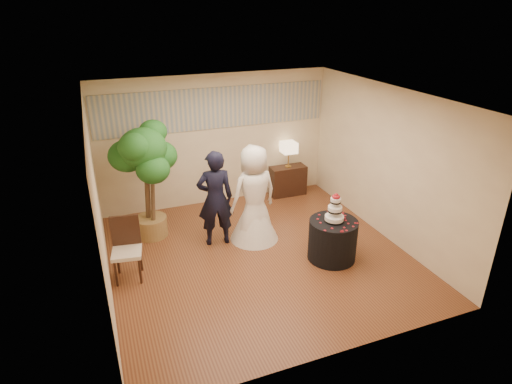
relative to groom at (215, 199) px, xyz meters
name	(u,v)px	position (x,y,z in m)	size (l,w,h in m)	color
floor	(259,256)	(0.56, -0.71, -0.90)	(5.00, 5.00, 0.00)	brown
ceiling	(259,97)	(0.56, -0.71, 1.90)	(5.00, 5.00, 0.00)	white
wall_back	(216,141)	(0.56, 1.79, 0.50)	(5.00, 0.06, 2.80)	beige
wall_front	(340,261)	(0.56, -3.21, 0.50)	(5.00, 0.06, 2.80)	beige
wall_left	(98,207)	(-1.94, -0.71, 0.50)	(0.06, 5.00, 2.80)	beige
wall_right	(386,164)	(3.06, -0.71, 0.50)	(0.06, 5.00, 2.80)	beige
mural_border	(215,108)	(0.56, 1.77, 1.20)	(4.90, 0.02, 0.85)	#A0A297
groom	(215,199)	(0.00, 0.00, 0.00)	(0.65, 0.43, 1.79)	black
bride	(254,194)	(0.70, -0.11, 0.02)	(0.91, 0.91, 1.83)	white
cake_table	(332,240)	(1.71, -1.23, -0.54)	(0.83, 0.83, 0.72)	black
wedding_cake	(335,207)	(1.71, -1.23, 0.08)	(0.33, 0.33, 0.51)	white
console	(288,181)	(2.15, 1.52, -0.56)	(0.82, 0.36, 0.68)	black
table_lamp	(289,155)	(2.15, 1.52, 0.08)	(0.32, 0.32, 0.58)	beige
ficus_tree	(147,182)	(-1.09, 0.70, 0.22)	(1.06, 1.06, 2.23)	#205E1F
side_chair	(127,251)	(-1.64, -0.58, -0.38)	(0.47, 0.49, 1.03)	black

